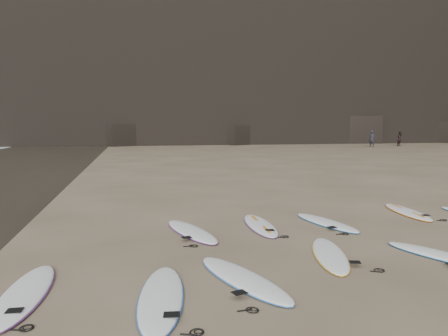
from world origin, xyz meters
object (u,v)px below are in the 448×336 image
object	(u,v)px
surfboard_1	(243,278)
surfboard_6	(260,225)
surfboard_2	(330,254)
surfboard_3	(442,255)
surfboard_11	(25,293)
surfboard_8	(407,212)
person_a	(372,139)
surfboard_0	(161,296)
person_b	(400,139)
surfboard_7	(326,222)
surfboard_5	(191,231)

from	to	relation	value
surfboard_1	surfboard_6	xyz separation A→B (m)	(1.39, 3.68, -0.00)
surfboard_2	surfboard_6	distance (m)	2.79
surfboard_1	surfboard_6	distance (m)	3.93
surfboard_3	surfboard_11	xyz separation A→B (m)	(-7.67, -0.40, 0.00)
surfboard_8	person_a	xyz separation A→B (m)	(17.91, 32.57, 0.88)
surfboard_0	surfboard_3	distance (m)	5.69
surfboard_2	person_b	world-z (taller)	person_b
surfboard_0	surfboard_7	distance (m)	6.19
surfboard_8	surfboard_1	bearing A→B (deg)	-137.19
surfboard_1	surfboard_5	size ratio (longest dim) A/B	1.01
surfboard_11	person_a	world-z (taller)	person_a
surfboard_5	surfboard_8	world-z (taller)	surfboard_5
surfboard_2	surfboard_3	distance (m)	2.22
surfboard_0	person_a	bearing A→B (deg)	62.95
surfboard_0	person_b	xyz separation A→B (m)	(29.83, 38.78, 0.79)
surfboard_8	surfboard_11	world-z (taller)	surfboard_11
surfboard_0	surfboard_5	size ratio (longest dim) A/B	1.03
surfboard_6	surfboard_7	bearing A→B (deg)	0.82
surfboard_6	surfboard_7	xyz separation A→B (m)	(1.81, -0.05, -0.00)
surfboard_7	person_a	distance (m)	39.38
surfboard_7	person_a	bearing A→B (deg)	44.90
surfboard_2	person_b	size ratio (longest dim) A/B	1.48
surfboard_7	surfboard_11	xyz separation A→B (m)	(-6.67, -3.57, 0.00)
person_a	surfboard_7	bearing A→B (deg)	108.49
surfboard_2	person_a	xyz separation A→B (m)	(22.03, 36.04, 0.89)
surfboard_1	surfboard_11	distance (m)	3.47
surfboard_0	surfboard_11	xyz separation A→B (m)	(-2.06, 0.56, -0.00)
surfboard_11	person_a	xyz separation A→B (m)	(27.54, 36.95, 0.88)
surfboard_1	person_a	world-z (taller)	person_a
person_b	surfboard_2	bearing A→B (deg)	-152.46
surfboard_3	surfboard_11	world-z (taller)	surfboard_11
surfboard_0	surfboard_8	bearing A→B (deg)	40.29
surfboard_3	surfboard_5	bearing A→B (deg)	124.43
surfboard_2	surfboard_7	size ratio (longest dim) A/B	0.99
surfboard_2	person_b	xyz separation A→B (m)	(26.38, 37.31, 0.79)
surfboard_3	surfboard_7	xyz separation A→B (m)	(-1.01, 3.18, 0.00)
surfboard_2	surfboard_5	xyz separation A→B (m)	(-2.48, 2.44, 0.00)
surfboard_8	surfboard_0	bearing A→B (deg)	-139.78
surfboard_3	surfboard_2	bearing A→B (deg)	143.46
surfboard_3	surfboard_6	world-z (taller)	surfboard_6
surfboard_2	surfboard_0	bearing A→B (deg)	-140.97
surfboard_1	surfboard_8	bearing A→B (deg)	17.21
surfboard_3	surfboard_5	xyz separation A→B (m)	(-4.64, 2.95, 0.00)
surfboard_8	person_b	size ratio (longest dim) A/B	1.54
surfboard_0	surfboard_7	bearing A→B (deg)	49.06
surfboard_2	surfboard_11	bearing A→B (deg)	-154.72
surfboard_2	surfboard_5	bearing A→B (deg)	151.38
surfboard_0	surfboard_11	size ratio (longest dim) A/B	1.02
surfboard_0	surfboard_1	size ratio (longest dim) A/B	1.03
surfboard_11	surfboard_3	bearing A→B (deg)	5.90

